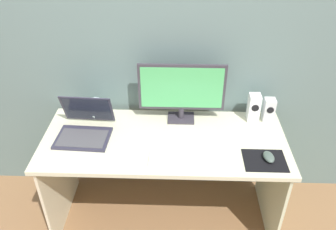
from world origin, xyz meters
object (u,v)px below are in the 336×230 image
at_px(speaker_near_monitor, 254,108).
at_px(keyboard_external, 183,160).
at_px(laptop, 85,128).
at_px(fishbowl, 96,108).
at_px(mouse, 269,157).
at_px(monitor, 182,90).
at_px(speaker_right, 269,110).

height_order(speaker_near_monitor, keyboard_external, speaker_near_monitor).
height_order(laptop, fishbowl, laptop).
bearing_deg(mouse, speaker_near_monitor, 85.94).
distance_m(laptop, fishbowl, 0.20).
xyz_separation_m(laptop, mouse, (1.14, -0.21, -0.03)).
relative_size(monitor, mouse, 5.70).
xyz_separation_m(monitor, keyboard_external, (0.01, -0.43, -0.22)).
bearing_deg(speaker_near_monitor, mouse, -86.12).
relative_size(speaker_near_monitor, keyboard_external, 0.48).
bearing_deg(mouse, monitor, 134.02).
distance_m(monitor, speaker_near_monitor, 0.51).
distance_m(monitor, mouse, 0.69).
bearing_deg(fishbowl, monitor, -0.48).
relative_size(speaker_near_monitor, fishbowl, 1.26).
bearing_deg(fishbowl, laptop, -99.97).
height_order(monitor, laptop, monitor).
bearing_deg(monitor, speaker_right, 1.00).
xyz_separation_m(monitor, laptop, (-0.62, -0.19, -0.18)).
bearing_deg(speaker_right, fishbowl, -179.74).
height_order(keyboard_external, mouse, mouse).
height_order(fishbowl, keyboard_external, fishbowl).
relative_size(speaker_right, laptop, 0.47).
distance_m(speaker_right, mouse, 0.43).
relative_size(speaker_right, fishbowl, 1.07).
distance_m(laptop, mouse, 1.16).
height_order(monitor, fishbowl, monitor).
bearing_deg(speaker_right, speaker_near_monitor, 179.98).
bearing_deg(fishbowl, speaker_right, 0.26).
height_order(speaker_near_monitor, laptop, laptop).
bearing_deg(laptop, fishbowl, 80.03).
bearing_deg(mouse, speaker_right, 71.80).
bearing_deg(laptop, speaker_right, 9.59).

